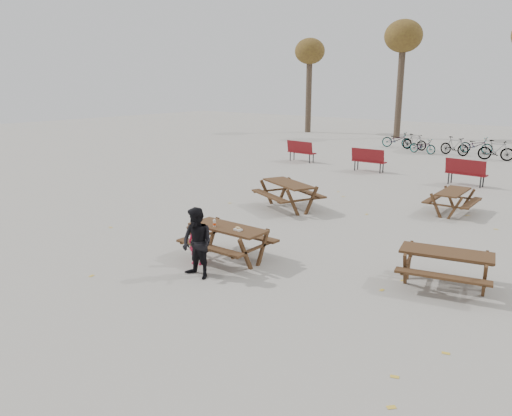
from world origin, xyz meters
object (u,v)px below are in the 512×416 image
Objects in this scene: food_tray at (238,230)px; child at (197,242)px; main_picnic_table at (228,235)px; picnic_table_north at (288,196)px; picnic_table_far at (452,202)px; soda_bottle at (214,223)px; picnic_table_east at (445,269)px; adult at (197,243)px.

child is (-0.72, -0.55, -0.28)m from food_tray.
main_picnic_table is 0.42m from food_tray.
picnic_table_north is 4.94m from picnic_table_far.
soda_bottle is at bearing -50.04° from picnic_table_north.
main_picnic_table is at bearing 42.94° from child.
picnic_table_east is at bearing 18.97° from main_picnic_table.
main_picnic_table reaches higher than picnic_table_east.
picnic_table_north is (-1.94, 4.66, -0.37)m from food_tray.
food_tray is 0.61m from soda_bottle.
child is 0.61× the size of picnic_table_east.
picnic_table_east is (4.10, 2.63, -0.36)m from adult.
main_picnic_table is at bearing 158.35° from picnic_table_far.
picnic_table_far is at bearing 52.05° from child.
main_picnic_table is 7.66m from picnic_table_far.
picnic_table_north reaches higher than picnic_table_east.
adult reaches higher than picnic_table_east.
main_picnic_table is 1.06× the size of picnic_table_east.
child is at bearing -119.92° from main_picnic_table.
food_tray reaches higher than main_picnic_table.
picnic_table_north is at bearing 120.31° from picnic_table_far.
child is at bearing 157.50° from picnic_table_far.
main_picnic_table is 10.00× the size of food_tray.
picnic_table_far is (2.97, 7.82, -0.16)m from child.
main_picnic_table is 0.92× the size of picnic_table_north.
picnic_table_east is (4.53, 1.66, -0.48)m from soda_bottle.
adult is (0.55, -0.53, 0.22)m from child.
food_tray reaches higher than picnic_table_east.
picnic_table_east is 0.87× the size of picnic_table_north.
picnic_table_far is at bearing 75.78° from adult.
child is 0.70× the size of adult.
food_tray is at bearing 9.95° from soda_bottle.
picnic_table_north is at bearing 138.77° from picnic_table_east.
picnic_table_far is (2.25, 7.28, -0.44)m from food_tray.
food_tray is at bearing 20.02° from child.
food_tray is at bearing 83.17° from adult.
adult is at bearing -160.74° from picnic_table_east.
soda_bottle is at bearing -142.51° from main_picnic_table.
child reaches higher than picnic_table_east.
child is 0.80m from adult.
adult is at bearing -66.01° from soda_bottle.
soda_bottle is 0.10× the size of picnic_table_far.
picnic_table_far is (2.61, 7.20, -0.23)m from main_picnic_table.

